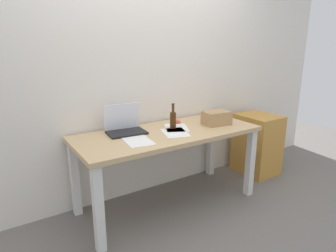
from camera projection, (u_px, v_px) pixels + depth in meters
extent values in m
plane|color=slate|center=(168.00, 203.00, 2.90)|extent=(8.00, 8.00, 0.00)
cube|color=silver|center=(145.00, 68.00, 2.89)|extent=(5.20, 0.08, 2.60)
cube|color=tan|center=(168.00, 133.00, 2.71)|extent=(1.73, 0.73, 0.04)
cube|color=silver|center=(98.00, 209.00, 2.14)|extent=(0.07, 0.07, 0.71)
cube|color=silver|center=(250.00, 163.00, 2.98)|extent=(0.07, 0.07, 0.71)
cube|color=silver|center=(75.00, 179.00, 2.63)|extent=(0.07, 0.07, 0.71)
cube|color=silver|center=(211.00, 146.00, 3.47)|extent=(0.07, 0.07, 0.71)
cube|color=black|center=(127.00, 133.00, 2.62)|extent=(0.36, 0.25, 0.02)
cube|color=white|center=(122.00, 116.00, 2.69)|extent=(0.34, 0.05, 0.24)
cylinder|color=#47280F|center=(173.00, 121.00, 2.77)|extent=(0.06, 0.06, 0.15)
cylinder|color=#47280F|center=(173.00, 108.00, 2.74)|extent=(0.02, 0.02, 0.08)
cylinder|color=black|center=(173.00, 104.00, 2.73)|extent=(0.03, 0.03, 0.01)
ellipsoid|color=#D84C38|center=(177.00, 121.00, 2.97)|extent=(0.08, 0.11, 0.03)
cube|color=tan|center=(216.00, 118.00, 2.91)|extent=(0.28, 0.21, 0.13)
cube|color=white|center=(138.00, 141.00, 2.43)|extent=(0.25, 0.32, 0.00)
cube|color=white|center=(177.00, 128.00, 2.81)|extent=(0.32, 0.36, 0.00)
cube|color=white|center=(175.00, 132.00, 2.66)|extent=(0.29, 0.34, 0.00)
cube|color=#C68938|center=(257.00, 144.00, 3.53)|extent=(0.40, 0.48, 0.72)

